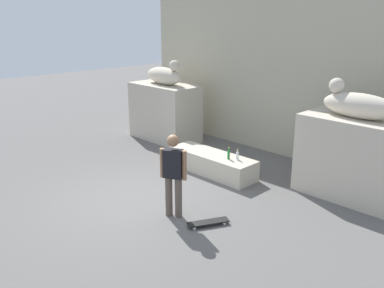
{
  "coord_description": "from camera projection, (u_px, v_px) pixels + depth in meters",
  "views": [
    {
      "loc": [
        6.5,
        -4.86,
        3.79
      ],
      "look_at": [
        0.42,
        1.12,
        1.1
      ],
      "focal_mm": 38.25,
      "sensor_mm": 36.0,
      "label": 1
    }
  ],
  "objects": [
    {
      "name": "pedestal_left",
      "position": [
        165.0,
        112.0,
        12.87
      ],
      "size": [
        2.25,
        1.14,
        1.76
      ],
      "primitive_type": "cube",
      "color": "beige",
      "rests_on": "ground_plane"
    },
    {
      "name": "skater",
      "position": [
        173.0,
        172.0,
        7.81
      ],
      "size": [
        0.49,
        0.34,
        1.67
      ],
      "rotation": [
        0.0,
        0.0,
        3.61
      ],
      "color": "brown",
      "rests_on": "ground_plane"
    },
    {
      "name": "skateboard",
      "position": [
        208.0,
        222.0,
        7.7
      ],
      "size": [
        0.54,
        0.81,
        0.08
      ],
      "rotation": [
        0.0,
        0.0,
        4.25
      ],
      "color": "black",
      "rests_on": "ground_plane"
    },
    {
      "name": "ledge_block",
      "position": [
        212.0,
        163.0,
        10.24
      ],
      "size": [
        2.37,
        0.74,
        0.51
      ],
      "primitive_type": "cube",
      "color": "beige",
      "rests_on": "ground_plane"
    },
    {
      "name": "pedestal_right",
      "position": [
        353.0,
        158.0,
        8.7
      ],
      "size": [
        2.25,
        1.14,
        1.76
      ],
      "primitive_type": "cube",
      "color": "beige",
      "rests_on": "ground_plane"
    },
    {
      "name": "bottle_green",
      "position": [
        229.0,
        154.0,
        9.73
      ],
      "size": [
        0.06,
        0.06,
        0.3
      ],
      "color": "#1E722D",
      "rests_on": "ledge_block"
    },
    {
      "name": "bottle_clear",
      "position": [
        237.0,
        155.0,
        9.7
      ],
      "size": [
        0.06,
        0.06,
        0.26
      ],
      "color": "silver",
      "rests_on": "ledge_block"
    },
    {
      "name": "facade_wall",
      "position": [
        280.0,
        46.0,
        11.22
      ],
      "size": [
        9.38,
        0.6,
        5.98
      ],
      "primitive_type": "cube",
      "color": "#B9B298",
      "rests_on": "ground_plane"
    },
    {
      "name": "statue_reclining_left",
      "position": [
        165.0,
        75.0,
        12.5
      ],
      "size": [
        1.65,
        0.71,
        0.78
      ],
      "rotation": [
        0.0,
        0.0,
        -0.1
      ],
      "color": "beige",
      "rests_on": "pedestal_left"
    },
    {
      "name": "ground_plane",
      "position": [
        141.0,
        199.0,
        8.81
      ],
      "size": [
        40.0,
        40.0,
        0.0
      ],
      "primitive_type": "plane",
      "color": "#605E5B"
    },
    {
      "name": "statue_reclining_right",
      "position": [
        358.0,
        105.0,
        8.38
      ],
      "size": [
        1.61,
        0.58,
        0.78
      ],
      "rotation": [
        0.0,
        0.0,
        3.13
      ],
      "color": "beige",
      "rests_on": "pedestal_right"
    }
  ]
}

